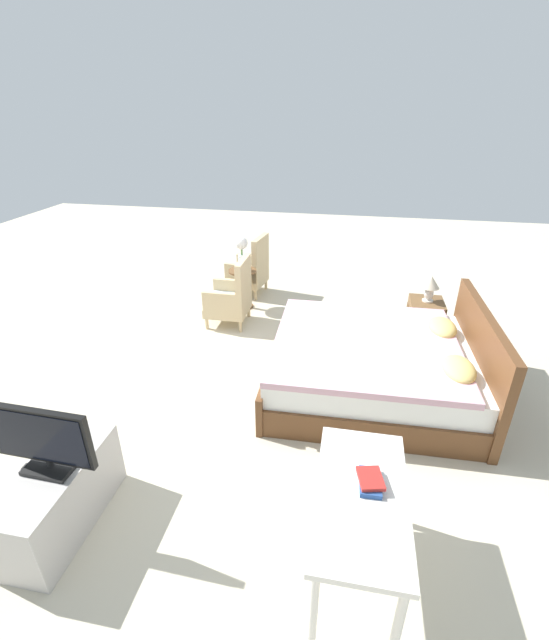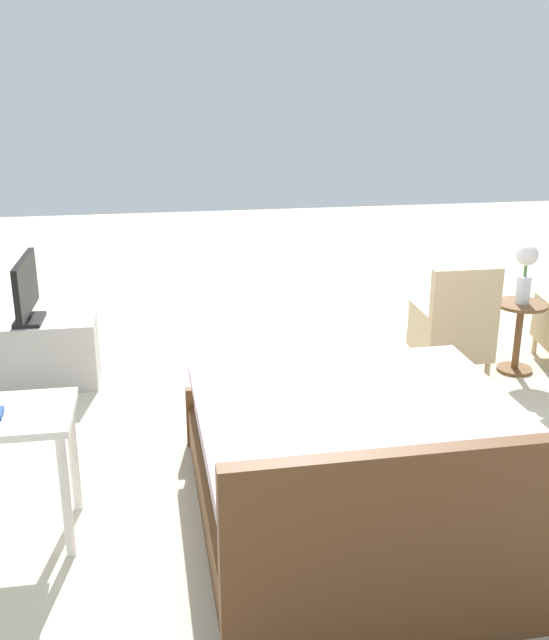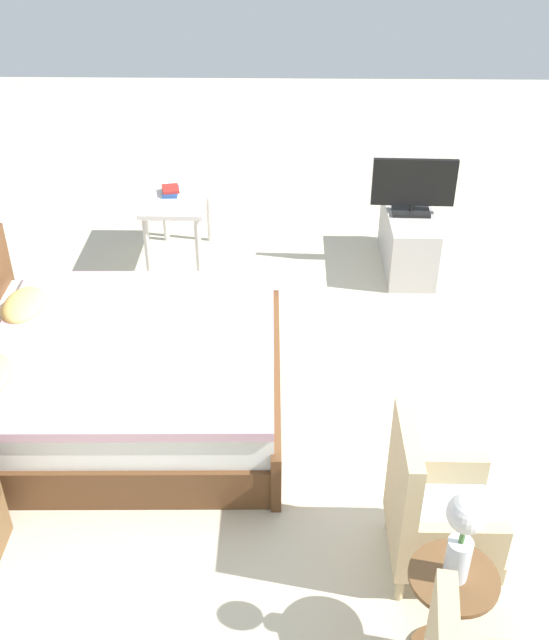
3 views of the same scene
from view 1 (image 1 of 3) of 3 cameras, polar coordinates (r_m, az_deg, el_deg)
name	(u,v)px [view 1 (image 1 of 3)]	position (r m, az deg, el deg)	size (l,w,h in m)	color
ground_plane	(267,379)	(4.70, -0.98, -7.91)	(16.00, 16.00, 0.00)	beige
bed	(376,366)	(4.50, 13.37, -5.96)	(1.86, 2.08, 0.96)	brown
armchair_by_window_left	(250,271)	(6.69, -3.23, 6.60)	(0.61, 0.61, 0.92)	#CCB284
armchair_by_window_right	(232,298)	(5.73, -5.74, 2.96)	(0.54, 0.54, 0.92)	#CCB284
side_table	(243,284)	(6.21, -4.23, 4.81)	(0.40, 0.40, 0.58)	brown
flower_vase	(242,250)	(6.04, -4.39, 9.28)	(0.17, 0.17, 0.48)	silver
nightstand	(424,320)	(5.68, 19.32, 0.00)	(0.44, 0.41, 0.52)	brown
table_lamp	(430,285)	(5.50, 20.07, 4.42)	(0.22, 0.22, 0.33)	silver
tv_stand	(60,496)	(3.51, -26.67, -20.27)	(0.96, 0.40, 0.52)	#B7B2AD
tv_flatscreen	(42,440)	(3.18, -28.61, -13.84)	(0.21, 0.71, 0.49)	black
vanity_desk	(360,507)	(2.72, 11.33, -23.23)	(1.04, 0.52, 0.72)	silver
book_stack	(370,481)	(2.67, 12.65, -20.16)	(0.22, 0.17, 0.05)	#284C8E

